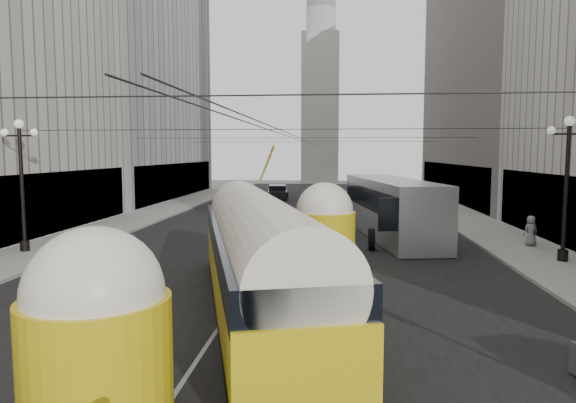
# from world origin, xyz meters

# --- Properties ---
(road) EXTENTS (20.00, 85.00, 0.02)m
(road) POSITION_xyz_m (0.00, 32.50, 0.00)
(road) COLOR black
(road) RESTS_ON ground
(sidewalk_left) EXTENTS (4.00, 72.00, 0.15)m
(sidewalk_left) POSITION_xyz_m (-12.00, 36.00, 0.07)
(sidewalk_left) COLOR gray
(sidewalk_left) RESTS_ON ground
(sidewalk_right) EXTENTS (4.00, 72.00, 0.15)m
(sidewalk_right) POSITION_xyz_m (12.00, 36.00, 0.07)
(sidewalk_right) COLOR gray
(sidewalk_right) RESTS_ON ground
(rail_left) EXTENTS (0.12, 85.00, 0.04)m
(rail_left) POSITION_xyz_m (-0.75, 32.50, 0.00)
(rail_left) COLOR gray
(rail_left) RESTS_ON ground
(rail_right) EXTENTS (0.12, 85.00, 0.04)m
(rail_right) POSITION_xyz_m (0.75, 32.50, 0.00)
(rail_right) COLOR gray
(rail_right) RESTS_ON ground
(building_left_far) EXTENTS (12.60, 28.60, 28.60)m
(building_left_far) POSITION_xyz_m (-19.99, 48.00, 14.31)
(building_left_far) COLOR #999999
(building_left_far) RESTS_ON ground
(building_right_far) EXTENTS (12.60, 32.60, 32.60)m
(building_right_far) POSITION_xyz_m (20.00, 48.00, 16.31)
(building_right_far) COLOR #514C47
(building_right_far) RESTS_ON ground
(distant_tower) EXTENTS (6.00, 6.00, 31.36)m
(distant_tower) POSITION_xyz_m (0.00, 80.00, 14.97)
(distant_tower) COLOR #B2AFA8
(distant_tower) RESTS_ON ground
(lamppost_left_mid) EXTENTS (1.86, 0.44, 6.37)m
(lamppost_left_mid) POSITION_xyz_m (-12.60, 18.00, 3.74)
(lamppost_left_mid) COLOR black
(lamppost_left_mid) RESTS_ON sidewalk_left
(lamppost_right_mid) EXTENTS (1.86, 0.44, 6.37)m
(lamppost_right_mid) POSITION_xyz_m (12.60, 18.00, 3.74)
(lamppost_right_mid) COLOR black
(lamppost_right_mid) RESTS_ON sidewalk_right
(catenary) EXTENTS (25.00, 72.00, 0.23)m
(catenary) POSITION_xyz_m (0.12, 31.49, 5.88)
(catenary) COLOR black
(catenary) RESTS_ON ground
(streetcar) EXTENTS (6.49, 16.38, 3.71)m
(streetcar) POSITION_xyz_m (0.15, 9.97, 1.81)
(streetcar) COLOR gold
(streetcar) RESTS_ON ground
(city_bus) EXTENTS (4.85, 13.66, 3.39)m
(city_bus) POSITION_xyz_m (5.75, 24.97, 1.86)
(city_bus) COLOR #A5A7AB
(city_bus) RESTS_ON ground
(sedan_white_far) EXTENTS (2.20, 4.71, 1.45)m
(sedan_white_far) POSITION_xyz_m (4.26, 40.30, 0.66)
(sedan_white_far) COLOR silver
(sedan_white_far) RESTS_ON ground
(sedan_dark_far) EXTENTS (2.52, 5.00, 1.52)m
(sedan_dark_far) POSITION_xyz_m (-3.55, 48.05, 0.69)
(sedan_dark_far) COLOR black
(sedan_dark_far) RESTS_ON ground
(pedestrian_sidewalk_right) EXTENTS (0.86, 0.64, 1.57)m
(pedestrian_sidewalk_right) POSITION_xyz_m (12.55, 21.67, 0.93)
(pedestrian_sidewalk_right) COLOR slate
(pedestrian_sidewalk_right) RESTS_ON sidewalk_right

